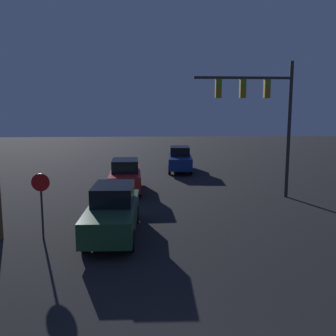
{
  "coord_description": "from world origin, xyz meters",
  "views": [
    {
      "loc": [
        -0.99,
        -3.82,
        4.34
      ],
      "look_at": [
        0.0,
        11.66,
        1.96
      ],
      "focal_mm": 40.0,
      "sensor_mm": 36.0,
      "label": 1
    }
  ],
  "objects_px": {
    "stop_sign": "(41,195)",
    "traffic_signal_mast": "(263,106)",
    "car_mid": "(125,175)",
    "car_far": "(180,159)",
    "car_near": "(113,211)"
  },
  "relations": [
    {
      "from": "car_near",
      "to": "car_mid",
      "type": "height_order",
      "value": "same"
    },
    {
      "from": "car_near",
      "to": "traffic_signal_mast",
      "type": "distance_m",
      "value": 9.54
    },
    {
      "from": "car_mid",
      "to": "traffic_signal_mast",
      "type": "bearing_deg",
      "value": -16.86
    },
    {
      "from": "car_far",
      "to": "traffic_signal_mast",
      "type": "height_order",
      "value": "traffic_signal_mast"
    },
    {
      "from": "stop_sign",
      "to": "car_mid",
      "type": "bearing_deg",
      "value": 72.03
    },
    {
      "from": "car_near",
      "to": "stop_sign",
      "type": "distance_m",
      "value": 2.48
    },
    {
      "from": "car_mid",
      "to": "car_far",
      "type": "xyz_separation_m",
      "value": [
        3.61,
        6.76,
        0.0
      ]
    },
    {
      "from": "car_far",
      "to": "stop_sign",
      "type": "xyz_separation_m",
      "value": [
        -6.06,
        -14.3,
        0.67
      ]
    },
    {
      "from": "car_far",
      "to": "car_mid",
      "type": "bearing_deg",
      "value": 66.07
    },
    {
      "from": "traffic_signal_mast",
      "to": "car_near",
      "type": "bearing_deg",
      "value": -142.15
    },
    {
      "from": "car_mid",
      "to": "car_far",
      "type": "distance_m",
      "value": 7.66
    },
    {
      "from": "stop_sign",
      "to": "traffic_signal_mast",
      "type": "bearing_deg",
      "value": 31.32
    },
    {
      "from": "car_near",
      "to": "traffic_signal_mast",
      "type": "height_order",
      "value": "traffic_signal_mast"
    },
    {
      "from": "car_far",
      "to": "traffic_signal_mast",
      "type": "distance_m",
      "value": 9.94
    },
    {
      "from": "car_mid",
      "to": "car_far",
      "type": "height_order",
      "value": "same"
    }
  ]
}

